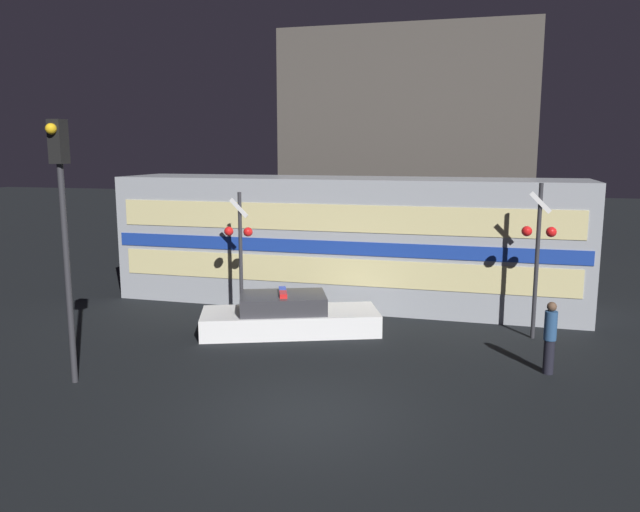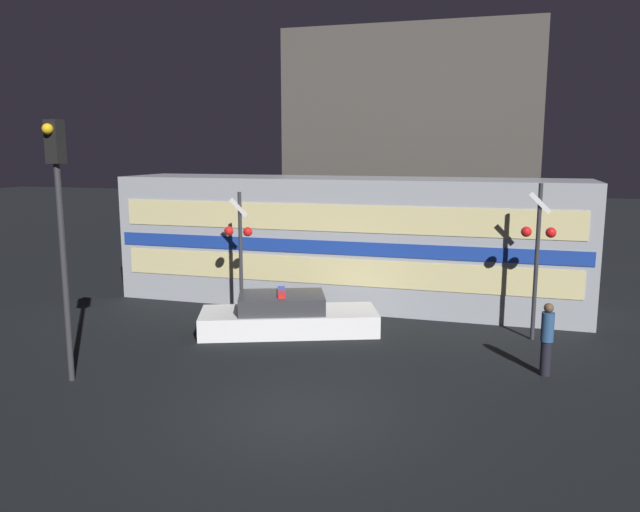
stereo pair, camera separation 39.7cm
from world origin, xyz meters
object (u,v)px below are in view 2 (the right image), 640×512
(pedestrian, at_px, (547,339))
(crossing_signal_near, at_px, (537,248))
(traffic_light_corner, at_px, (59,206))
(police_car, at_px, (287,317))
(train, at_px, (346,241))

(pedestrian, relative_size, crossing_signal_near, 0.40)
(pedestrian, bearing_deg, traffic_light_corner, -161.87)
(police_car, bearing_deg, pedestrian, -33.81)
(pedestrian, bearing_deg, police_car, 167.02)
(train, height_order, police_car, train)
(crossing_signal_near, distance_m, traffic_light_corner, 11.62)
(train, height_order, crossing_signal_near, crossing_signal_near)
(pedestrian, bearing_deg, train, 138.08)
(police_car, xyz_separation_m, crossing_signal_near, (6.53, 1.14, 2.05))
(pedestrian, height_order, traffic_light_corner, traffic_light_corner)
(pedestrian, bearing_deg, crossing_signal_near, 93.63)
(crossing_signal_near, relative_size, traffic_light_corner, 0.74)
(police_car, height_order, crossing_signal_near, crossing_signal_near)
(train, xyz_separation_m, crossing_signal_near, (5.79, -2.67, 0.42))
(train, distance_m, police_car, 4.21)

